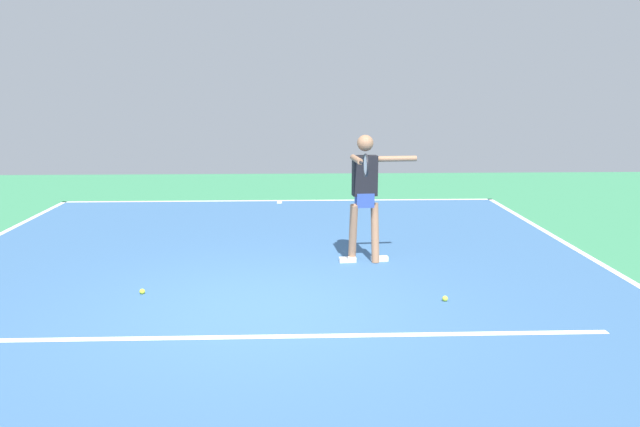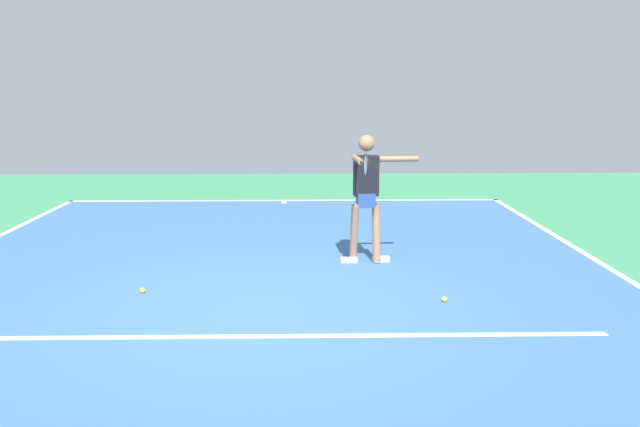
{
  "view_description": "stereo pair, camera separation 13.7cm",
  "coord_description": "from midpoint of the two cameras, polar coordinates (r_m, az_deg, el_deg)",
  "views": [
    {
      "loc": [
        -0.37,
        6.9,
        2.47
      ],
      "look_at": [
        -0.66,
        -0.96,
        0.9
      ],
      "focal_mm": 35.96,
      "sensor_mm": 36.0,
      "label": 1
    },
    {
      "loc": [
        -0.5,
        6.9,
        2.47
      ],
      "look_at": [
        -0.66,
        -0.96,
        0.9
      ],
      "focal_mm": 35.96,
      "sensor_mm": 36.0,
      "label": 2
    }
  ],
  "objects": [
    {
      "name": "tennis_ball_by_baseline",
      "position": [
        7.67,
        11.52,
        -7.49
      ],
      "size": [
        0.07,
        0.07,
        0.07
      ],
      "primitive_type": "sphere",
      "color": "#C6E53D",
      "rests_on": "ground_plane"
    },
    {
      "name": "court_line_centre_mark",
      "position": [
        13.88,
        -2.93,
        1.03
      ],
      "size": [
        0.1,
        0.3,
        0.01
      ],
      "primitive_type": "cube",
      "color": "white",
      "rests_on": "ground_plane"
    },
    {
      "name": "court_line_service",
      "position": [
        6.56,
        -4.96,
        -10.83
      ],
      "size": [
        7.08,
        0.1,
        0.01
      ],
      "primitive_type": "cube",
      "color": "white",
      "rests_on": "ground_plane"
    },
    {
      "name": "tennis_player",
      "position": [
        8.95,
        4.62,
        2.16
      ],
      "size": [
        1.09,
        1.22,
        1.82
      ],
      "rotation": [
        0.0,
        0.0,
        0.09
      ],
      "color": "#9E7051",
      "rests_on": "ground_plane"
    },
    {
      "name": "court_surface",
      "position": [
        7.34,
        -4.53,
        -8.39
      ],
      "size": [
        9.43,
        13.99,
        0.0
      ],
      "primitive_type": "cube",
      "color": "#38608E",
      "rests_on": "ground_plane"
    },
    {
      "name": "ground_plane",
      "position": [
        7.34,
        -4.53,
        -8.41
      ],
      "size": [
        22.71,
        22.71,
        0.0
      ],
      "primitive_type": "plane",
      "color": "#388456"
    },
    {
      "name": "court_line_baseline_near",
      "position": [
        14.07,
        -2.9,
        1.17
      ],
      "size": [
        9.43,
        0.1,
        0.01
      ],
      "primitive_type": "cube",
      "color": "white",
      "rests_on": "ground_plane"
    },
    {
      "name": "tennis_ball_near_service_line",
      "position": [
        8.1,
        -15.05,
        -6.63
      ],
      "size": [
        0.07,
        0.07,
        0.07
      ],
      "primitive_type": "sphere",
      "color": "#CCE033",
      "rests_on": "ground_plane"
    }
  ]
}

